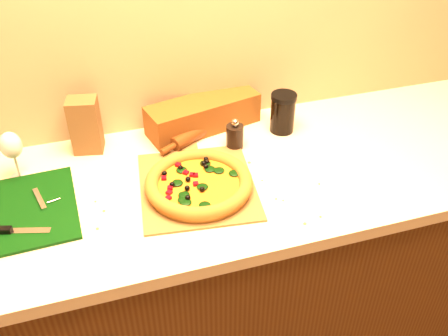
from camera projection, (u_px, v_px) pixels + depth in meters
cabinet at (217, 281)px, 1.76m from camera, size 2.80×0.65×0.86m
countertop at (215, 181)px, 1.49m from camera, size 2.84×0.68×0.04m
pizza_peel at (197, 183)px, 1.45m from camera, size 0.37×0.51×0.01m
pizza at (199, 183)px, 1.41m from camera, size 0.30×0.30×0.04m
cutting_board at (32, 209)px, 1.35m from camera, size 0.25×0.33×0.02m
bottle_cap at (154, 196)px, 1.40m from camera, size 0.03×0.03×0.01m
pepper_grinder at (235, 136)px, 1.58m from camera, size 0.06×0.06×0.10m
rolling_pin at (200, 130)px, 1.64m from camera, size 0.30×0.19×0.05m
bread_bag at (203, 114)px, 1.66m from camera, size 0.40×0.21×0.10m
wine_glass at (11, 146)px, 1.41m from camera, size 0.06×0.06×0.15m
paper_bag at (85, 125)px, 1.54m from camera, size 0.10×0.09×0.18m
dark_jar at (283, 113)px, 1.64m from camera, size 0.08×0.08×0.14m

